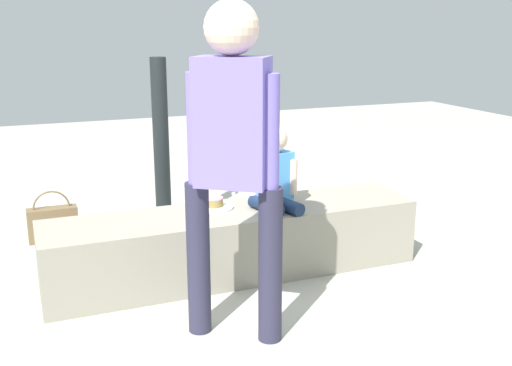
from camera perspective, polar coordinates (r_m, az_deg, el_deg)
name	(u,v)px	position (r m, az deg, el deg)	size (l,w,h in m)	color
ground_plane	(235,273)	(3.64, -2.01, -8.40)	(12.00, 12.00, 0.00)	#A6A798
concrete_ledge	(234,242)	(3.56, -2.03, -5.55)	(2.17, 0.48, 0.39)	gray
child_seated	(274,172)	(3.51, 1.70, 1.07)	(0.29, 0.34, 0.48)	#132441
adult_standing	(233,144)	(2.66, -2.20, 3.69)	(0.39, 0.34, 1.53)	#28263C
cake_plate	(215,205)	(3.55, -3.90, -2.03)	(0.22, 0.22, 0.07)	white
gift_bag	(270,195)	(4.70, 1.33, -1.14)	(0.20, 0.10, 0.31)	#59C6B2
railing_post	(162,165)	(4.31, -8.78, 1.65)	(0.36, 0.36, 1.21)	black
water_bottle_near_gift	(234,207)	(4.53, -2.10, -2.30)	(0.06, 0.06, 0.21)	silver
water_bottle_far_side	(312,224)	(4.22, 5.24, -3.82)	(0.06, 0.06, 0.19)	silver
party_cup_red	(241,238)	(4.04, -1.41, -5.18)	(0.07, 0.07, 0.10)	red
handbag_black_leather	(99,245)	(3.89, -14.47, -5.66)	(0.26, 0.14, 0.29)	black
handbag_brown_canvas	(53,223)	(4.33, -18.48, -3.55)	(0.33, 0.11, 0.35)	brown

